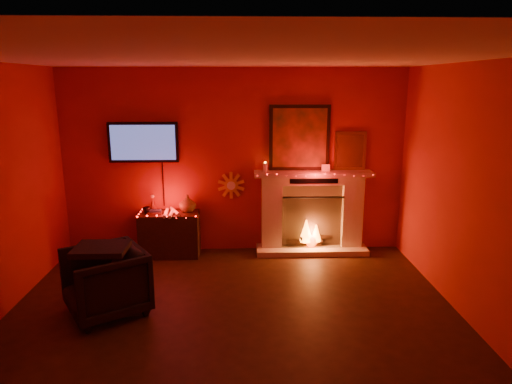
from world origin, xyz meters
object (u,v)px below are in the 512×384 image
Objects in this scene: console_table at (171,232)px; armchair at (105,282)px; tv at (144,142)px; sunburst_clock at (231,185)px; fireplace at (311,204)px.

armchair is (-0.45, -1.72, 0.01)m from console_table.
console_table is at bearing -27.99° from tv.
sunburst_clock is at bearing 1.24° from tv.
tv is at bearing 178.50° from fireplace.
armchair is at bearing -143.86° from fireplace.
tv is 2.30m from armchair.
tv is 1.41m from sunburst_clock.
fireplace reaches higher than tv.
tv is 1.35m from console_table.
sunburst_clock is 0.44× the size of console_table.
tv reaches higher than console_table.
sunburst_clock is at bearing 113.29° from armchair.
fireplace is at bearing -4.37° from sunburst_clock.
console_table reaches higher than armchair.
fireplace reaches higher than sunburst_clock.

